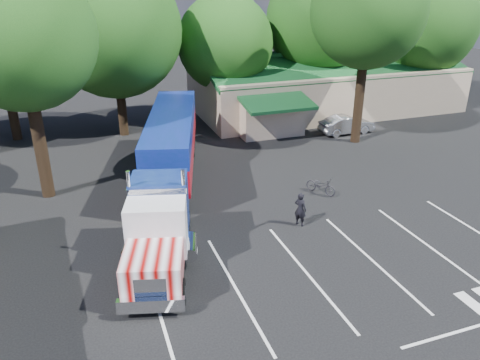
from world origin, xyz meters
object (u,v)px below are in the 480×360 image
object	(u,v)px
semi_truck	(169,155)
bicycle	(321,185)
woman	(300,209)
silver_sedan	(346,125)

from	to	relation	value
semi_truck	bicycle	xyz separation A→B (m)	(8.19, -2.85, -1.88)
semi_truck	bicycle	bearing A→B (deg)	-3.55
woman	bicycle	bearing A→B (deg)	-77.03
silver_sedan	woman	bearing A→B (deg)	139.33
semi_truck	silver_sedan	world-z (taller)	semi_truck
bicycle	silver_sedan	distance (m)	12.09
woman	bicycle	size ratio (longest dim) A/B	0.92
silver_sedan	semi_truck	bearing A→B (deg)	111.79
woman	semi_truck	bearing A→B (deg)	8.54
bicycle	woman	bearing A→B (deg)	-162.72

